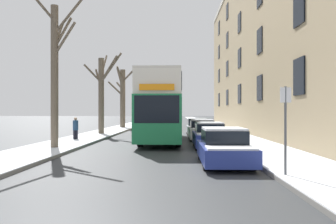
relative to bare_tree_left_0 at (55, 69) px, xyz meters
The scene contains 13 objects.
sidewalk_left 40.48m from the bare_tree_left_0, 90.55° to the left, with size 3.07×130.00×0.16m.
sidewalk_right 41.87m from the bare_tree_left_0, 75.11° to the left, with size 3.07×130.00×0.16m.
terrace_facade_right 22.39m from the bare_tree_left_0, 40.46° to the left, with size 9.10×42.85×16.82m.
bare_tree_left_0 is the anchor object (origin of this frame).
bare_tree_left_1 11.08m from the bare_tree_left_0, 90.64° to the left, with size 3.49×3.84×7.26m.
bare_tree_left_2 22.34m from the bare_tree_left_0, 90.64° to the left, with size 4.00×3.42×7.44m.
double_decker_bus 7.81m from the bare_tree_left_0, 45.82° to the left, with size 2.56×11.67×4.34m.
parked_car_0 9.87m from the bare_tree_left_0, 28.19° to the right, with size 1.79×4.22×1.38m.
parked_car_1 8.94m from the bare_tree_left_0, ahead, with size 1.69×4.01×1.43m.
parked_car_2 11.05m from the bare_tree_left_0, 39.26° to the left, with size 1.85×4.40×1.45m.
parked_car_3 14.77m from the bare_tree_left_0, 55.58° to the left, with size 1.85×4.11×1.43m.
pedestrian_left_sidewalk 6.14m from the bare_tree_left_0, 95.89° to the left, with size 0.35×0.35×1.63m.
street_sign_post 12.18m from the bare_tree_left_0, 37.16° to the right, with size 0.32×0.07×2.73m.
Camera 1 is at (1.16, -4.02, 1.98)m, focal length 35.00 mm.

